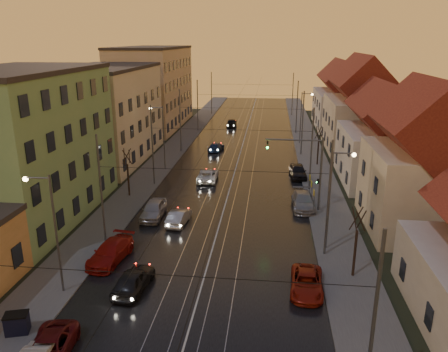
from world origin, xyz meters
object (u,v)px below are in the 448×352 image
(street_lamp_1, at_px, (334,191))
(parked_left_3, at_px, (154,209))
(dumpster, at_px, (17,324))
(traffic_light_mast, at_px, (310,165))
(driving_car_0, at_px, (133,280))
(parked_right_0, at_px, (307,283))
(driving_car_3, at_px, (216,147))
(driving_car_2, at_px, (208,175))
(parked_right_2, at_px, (298,171))
(street_lamp_3, at_px, (303,113))
(driving_car_1, at_px, (179,217))
(street_lamp_2, at_px, (161,131))
(street_lamp_0, at_px, (50,223))
(parked_left_2, at_px, (111,252))
(parked_left_1, at_px, (48,350))
(driving_car_4, at_px, (232,123))
(parked_right_1, at_px, (303,201))

(street_lamp_1, xyz_separation_m, parked_left_3, (-15.32, 4.82, -4.10))
(parked_left_3, bearing_deg, street_lamp_1, -18.62)
(dumpster, bearing_deg, parked_left_3, 62.64)
(traffic_light_mast, relative_size, driving_car_0, 1.67)
(parked_left_3, distance_m, parked_right_0, 17.08)
(driving_car_3, bearing_deg, driving_car_2, 100.80)
(traffic_light_mast, height_order, driving_car_0, traffic_light_mast)
(dumpster, bearing_deg, parked_right_2, 44.25)
(street_lamp_3, relative_size, driving_car_1, 2.01)
(street_lamp_2, height_order, dumpster, street_lamp_2)
(parked_right_0, bearing_deg, driving_car_3, 109.79)
(street_lamp_0, height_order, street_lamp_1, same)
(driving_car_1, bearing_deg, driving_car_0, 91.26)
(street_lamp_1, distance_m, parked_left_2, 17.23)
(parked_left_1, bearing_deg, street_lamp_1, 34.83)
(street_lamp_0, relative_size, street_lamp_1, 1.00)
(driving_car_2, distance_m, dumpster, 29.18)
(driving_car_3, bearing_deg, street_lamp_1, 120.43)
(driving_car_0, bearing_deg, driving_car_1, -88.38)
(street_lamp_2, xyz_separation_m, parked_left_3, (2.89, -15.18, -4.10))
(driving_car_4, xyz_separation_m, dumpster, (-6.34, -61.02, -0.07))
(driving_car_1, xyz_separation_m, driving_car_4, (0.59, 45.05, 0.12))
(street_lamp_0, bearing_deg, parked_left_2, 67.17)
(street_lamp_1, height_order, driving_car_0, street_lamp_1)
(street_lamp_3, bearing_deg, driving_car_0, -107.30)
(street_lamp_1, bearing_deg, driving_car_2, 126.48)
(driving_car_2, distance_m, parked_right_1, 12.84)
(driving_car_1, height_order, driving_car_4, driving_car_4)
(driving_car_0, relative_size, driving_car_2, 0.91)
(parked_right_0, bearing_deg, parked_left_2, 173.24)
(street_lamp_2, xyz_separation_m, parked_right_0, (15.99, -26.13, -4.27))
(traffic_light_mast, distance_m, driving_car_4, 42.35)
(traffic_light_mast, bearing_deg, dumpster, -130.52)
(parked_right_0, bearing_deg, street_lamp_3, 90.59)
(street_lamp_2, distance_m, driving_car_2, 8.50)
(street_lamp_1, bearing_deg, parked_right_0, -109.89)
(driving_car_0, bearing_deg, street_lamp_3, -101.81)
(driving_car_1, bearing_deg, parked_right_2, -121.89)
(driving_car_2, bearing_deg, driving_car_3, -88.17)
(parked_right_1, bearing_deg, parked_right_2, 88.68)
(parked_left_2, distance_m, parked_right_0, 14.35)
(driving_car_3, distance_m, parked_right_1, 24.24)
(driving_car_3, relative_size, parked_left_1, 0.93)
(street_lamp_3, height_order, traffic_light_mast, street_lamp_3)
(driving_car_4, distance_m, parked_left_2, 52.43)
(parked_right_1, xyz_separation_m, dumpster, (-16.96, -20.94, -0.04))
(street_lamp_2, bearing_deg, parked_left_1, -85.90)
(street_lamp_0, distance_m, street_lamp_3, 47.62)
(driving_car_1, height_order, parked_left_1, driving_car_1)
(street_lamp_3, distance_m, driving_car_2, 23.56)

